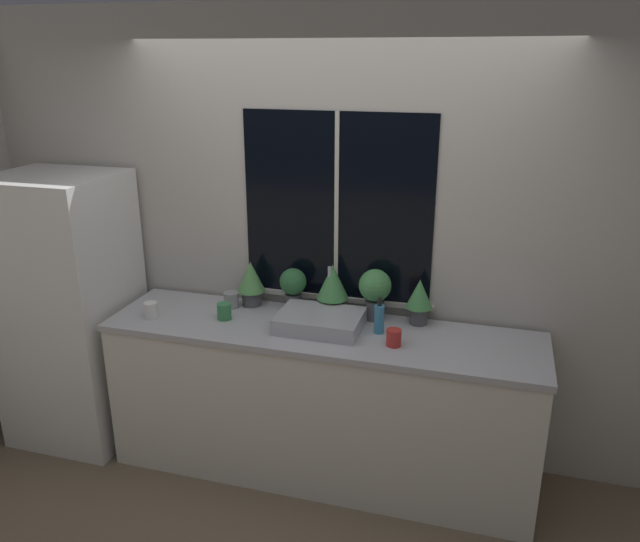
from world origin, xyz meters
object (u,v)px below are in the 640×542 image
at_px(potted_plant_left, 293,285).
at_px(mug_white, 151,310).
at_px(potted_plant_right, 375,290).
at_px(soap_bottle, 379,318).
at_px(mug_red, 394,338).
at_px(potted_plant_far_right, 419,298).
at_px(mug_green, 224,311).
at_px(mug_grey, 231,300).
at_px(sink, 320,320).
at_px(refrigerator, 69,310).
at_px(potted_plant_far_left, 251,281).
at_px(potted_plant_center, 333,286).

relative_size(potted_plant_left, mug_white, 2.74).
distance_m(potted_plant_right, soap_bottle, 0.22).
bearing_deg(mug_red, potted_plant_far_right, 75.06).
distance_m(mug_green, mug_grey, 0.18).
distance_m(sink, mug_red, 0.45).
distance_m(refrigerator, potted_plant_far_left, 1.20).
height_order(mug_grey, mug_red, mug_grey).
distance_m(refrigerator, mug_green, 1.09).
relative_size(mug_green, mug_white, 1.02).
distance_m(potted_plant_far_right, mug_grey, 1.15).
height_order(potted_plant_far_left, mug_green, potted_plant_far_left).
xyz_separation_m(soap_bottle, mug_red, (0.11, -0.14, -0.04)).
xyz_separation_m(mug_grey, mug_white, (-0.39, -0.28, 0.00)).
distance_m(refrigerator, potted_plant_left, 1.47).
distance_m(potted_plant_far_left, soap_bottle, 0.86).
bearing_deg(sink, refrigerator, -178.53).
xyz_separation_m(refrigerator, potted_plant_far_left, (1.15, 0.26, 0.23)).
distance_m(potted_plant_far_left, potted_plant_center, 0.52).
bearing_deg(mug_red, mug_white, -178.71).
distance_m(potted_plant_center, potted_plant_far_right, 0.51).
relative_size(potted_plant_right, mug_red, 3.31).
distance_m(refrigerator, mug_red, 2.10).
bearing_deg(potted_plant_far_left, mug_red, -18.84).
xyz_separation_m(mug_grey, mug_red, (1.05, -0.25, -0.00)).
height_order(potted_plant_center, potted_plant_right, potted_plant_center).
xyz_separation_m(sink, potted_plant_left, (-0.23, 0.22, 0.11)).
relative_size(potted_plant_center, soap_bottle, 1.47).
distance_m(potted_plant_right, mug_grey, 0.89).
distance_m(potted_plant_far_left, mug_white, 0.62).
distance_m(sink, mug_green, 0.58).
relative_size(potted_plant_left, potted_plant_center, 0.84).
relative_size(potted_plant_left, soap_bottle, 1.24).
bearing_deg(potted_plant_right, potted_plant_left, 180.00).
bearing_deg(potted_plant_far_left, potted_plant_far_right, 0.00).
xyz_separation_m(refrigerator, mug_white, (0.66, -0.10, 0.12)).
relative_size(potted_plant_center, mug_green, 3.20).
bearing_deg(potted_plant_right, potted_plant_far_left, 180.00).
distance_m(potted_plant_far_left, mug_red, 1.01).
bearing_deg(potted_plant_left, potted_plant_right, 0.00).
distance_m(refrigerator, potted_plant_center, 1.71).
bearing_deg(mug_grey, potted_plant_left, 10.86).
distance_m(soap_bottle, mug_white, 1.35).
relative_size(soap_bottle, mug_green, 2.17).
height_order(sink, mug_green, sink).
xyz_separation_m(potted_plant_left, soap_bottle, (0.57, -0.19, -0.07)).
bearing_deg(mug_white, mug_grey, 36.05).
bearing_deg(mug_grey, refrigerator, -169.88).
relative_size(potted_plant_far_left, potted_plant_left, 1.07).
height_order(refrigerator, mug_white, refrigerator).
distance_m(potted_plant_left, potted_plant_center, 0.25).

